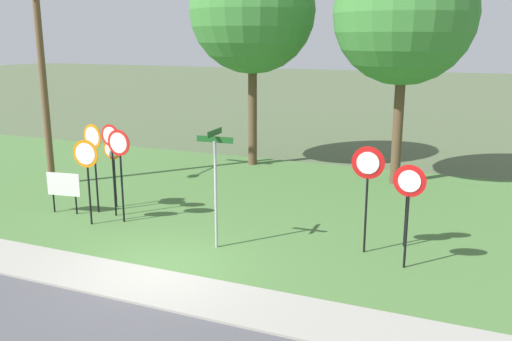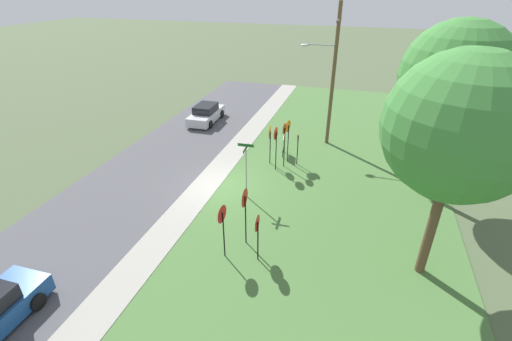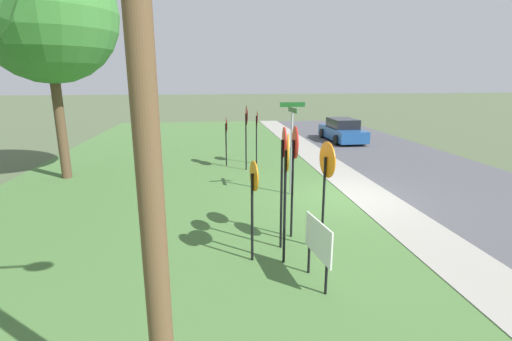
{
  "view_description": "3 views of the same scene",
  "coord_description": "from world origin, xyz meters",
  "px_view_note": "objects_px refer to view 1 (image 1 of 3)",
  "views": [
    {
      "loc": [
        6.67,
        -9.95,
        5.25
      ],
      "look_at": [
        1.08,
        3.16,
        1.79
      ],
      "focal_mm": 38.56,
      "sensor_mm": 36.0,
      "label": 1
    },
    {
      "loc": [
        15.58,
        6.88,
        10.14
      ],
      "look_at": [
        0.27,
        2.2,
        1.5
      ],
      "focal_mm": 24.9,
      "sensor_mm": 36.0,
      "label": 2
    },
    {
      "loc": [
        -11.04,
        4.38,
        3.82
      ],
      "look_at": [
        -0.27,
        3.04,
        1.1
      ],
      "focal_mm": 25.93,
      "sensor_mm": 36.0,
      "label": 3
    }
  ],
  "objects_px": {
    "yield_sign_near_left": "(409,192)",
    "utility_pole": "(37,47)",
    "stop_sign_near_right": "(113,159)",
    "stop_sign_far_left": "(112,151)",
    "oak_tree_right": "(405,14)",
    "stop_sign_near_left": "(120,155)",
    "stop_sign_far_center": "(86,163)",
    "yield_sign_near_right": "(408,187)",
    "stop_sign_far_right": "(94,149)",
    "notice_board": "(64,187)",
    "street_name_post": "(215,179)",
    "oak_tree_left": "(252,11)",
    "yield_sign_far_left": "(367,173)"
  },
  "relations": [
    {
      "from": "yield_sign_near_left",
      "to": "utility_pole",
      "type": "xyz_separation_m",
      "value": [
        -12.93,
        2.47,
        3.04
      ]
    },
    {
      "from": "stop_sign_near_right",
      "to": "yield_sign_near_left",
      "type": "relative_size",
      "value": 0.88
    },
    {
      "from": "stop_sign_far_left",
      "to": "oak_tree_right",
      "type": "relative_size",
      "value": 0.33
    },
    {
      "from": "stop_sign_near_left",
      "to": "stop_sign_near_right",
      "type": "relative_size",
      "value": 1.25
    },
    {
      "from": "stop_sign_far_center",
      "to": "yield_sign_near_right",
      "type": "distance_m",
      "value": 8.68
    },
    {
      "from": "stop_sign_far_right",
      "to": "yield_sign_near_right",
      "type": "bearing_deg",
      "value": 15.26
    },
    {
      "from": "stop_sign_near_left",
      "to": "yield_sign_near_left",
      "type": "height_order",
      "value": "stop_sign_near_left"
    },
    {
      "from": "notice_board",
      "to": "street_name_post",
      "type": "bearing_deg",
      "value": -15.49
    },
    {
      "from": "yield_sign_near_left",
      "to": "oak_tree_left",
      "type": "distance_m",
      "value": 12.15
    },
    {
      "from": "yield_sign_near_left",
      "to": "oak_tree_left",
      "type": "xyz_separation_m",
      "value": [
        -7.51,
        8.48,
        4.4
      ]
    },
    {
      "from": "stop_sign_near_left",
      "to": "yield_sign_far_left",
      "type": "relative_size",
      "value": 1.01
    },
    {
      "from": "street_name_post",
      "to": "oak_tree_right",
      "type": "bearing_deg",
      "value": 66.29
    },
    {
      "from": "oak_tree_right",
      "to": "yield_sign_near_left",
      "type": "bearing_deg",
      "value": -79.11
    },
    {
      "from": "yield_sign_far_left",
      "to": "utility_pole",
      "type": "relative_size",
      "value": 0.3
    },
    {
      "from": "stop_sign_far_left",
      "to": "oak_tree_left",
      "type": "relative_size",
      "value": 0.32
    },
    {
      "from": "stop_sign_far_center",
      "to": "yield_sign_near_left",
      "type": "distance_m",
      "value": 8.71
    },
    {
      "from": "stop_sign_near_left",
      "to": "street_name_post",
      "type": "distance_m",
      "value": 3.46
    },
    {
      "from": "stop_sign_far_center",
      "to": "oak_tree_left",
      "type": "bearing_deg",
      "value": 75.86
    },
    {
      "from": "stop_sign_far_center",
      "to": "stop_sign_far_left",
      "type": "bearing_deg",
      "value": 73.69
    },
    {
      "from": "stop_sign_far_left",
      "to": "street_name_post",
      "type": "bearing_deg",
      "value": -10.94
    },
    {
      "from": "yield_sign_far_left",
      "to": "yield_sign_near_left",
      "type": "bearing_deg",
      "value": -28.47
    },
    {
      "from": "yield_sign_near_right",
      "to": "street_name_post",
      "type": "bearing_deg",
      "value": -157.65
    },
    {
      "from": "stop_sign_far_center",
      "to": "notice_board",
      "type": "height_order",
      "value": "stop_sign_far_center"
    },
    {
      "from": "yield_sign_near_right",
      "to": "utility_pole",
      "type": "distance_m",
      "value": 13.19
    },
    {
      "from": "stop_sign_far_left",
      "to": "notice_board",
      "type": "xyz_separation_m",
      "value": [
        -1.57,
        -0.37,
        -1.15
      ]
    },
    {
      "from": "street_name_post",
      "to": "oak_tree_left",
      "type": "relative_size",
      "value": 0.35
    },
    {
      "from": "stop_sign_near_right",
      "to": "oak_tree_right",
      "type": "distance_m",
      "value": 10.89
    },
    {
      "from": "notice_board",
      "to": "stop_sign_far_right",
      "type": "bearing_deg",
      "value": 18.22
    },
    {
      "from": "stop_sign_far_left",
      "to": "oak_tree_right",
      "type": "height_order",
      "value": "oak_tree_right"
    },
    {
      "from": "stop_sign_near_left",
      "to": "street_name_post",
      "type": "xyz_separation_m",
      "value": [
        3.38,
        -0.69,
        -0.18
      ]
    },
    {
      "from": "stop_sign_near_right",
      "to": "oak_tree_left",
      "type": "xyz_separation_m",
      "value": [
        1.55,
        7.25,
        4.69
      ]
    },
    {
      "from": "yield_sign_near_right",
      "to": "notice_board",
      "type": "distance_m",
      "value": 10.01
    },
    {
      "from": "yield_sign_near_left",
      "to": "oak_tree_right",
      "type": "distance_m",
      "value": 8.85
    },
    {
      "from": "stop_sign_near_left",
      "to": "utility_pole",
      "type": "xyz_separation_m",
      "value": [
        -4.95,
        2.32,
        2.89
      ]
    },
    {
      "from": "stop_sign_near_right",
      "to": "yield_sign_near_right",
      "type": "height_order",
      "value": "stop_sign_near_right"
    },
    {
      "from": "stop_sign_far_left",
      "to": "yield_sign_far_left",
      "type": "relative_size",
      "value": 1.03
    },
    {
      "from": "stop_sign_near_left",
      "to": "oak_tree_left",
      "type": "distance_m",
      "value": 9.37
    },
    {
      "from": "oak_tree_right",
      "to": "yield_sign_far_left",
      "type": "bearing_deg",
      "value": -86.65
    },
    {
      "from": "utility_pole",
      "to": "yield_sign_near_right",
      "type": "bearing_deg",
      "value": -4.96
    },
    {
      "from": "stop_sign_near_left",
      "to": "oak_tree_right",
      "type": "distance_m",
      "value": 10.72
    },
    {
      "from": "notice_board",
      "to": "oak_tree_left",
      "type": "height_order",
      "value": "oak_tree_left"
    },
    {
      "from": "stop_sign_near_right",
      "to": "notice_board",
      "type": "distance_m",
      "value": 1.67
    },
    {
      "from": "notice_board",
      "to": "oak_tree_left",
      "type": "distance_m",
      "value": 10.27
    },
    {
      "from": "utility_pole",
      "to": "oak_tree_left",
      "type": "distance_m",
      "value": 8.21
    },
    {
      "from": "stop_sign_near_left",
      "to": "stop_sign_far_right",
      "type": "bearing_deg",
      "value": 163.61
    },
    {
      "from": "stop_sign_near_left",
      "to": "oak_tree_left",
      "type": "relative_size",
      "value": 0.31
    },
    {
      "from": "stop_sign_far_left",
      "to": "oak_tree_left",
      "type": "distance_m",
      "value": 9.09
    },
    {
      "from": "oak_tree_right",
      "to": "stop_sign_near_right",
      "type": "bearing_deg",
      "value": -139.64
    },
    {
      "from": "stop_sign_far_center",
      "to": "yield_sign_far_left",
      "type": "xyz_separation_m",
      "value": [
        7.64,
        0.98,
        0.23
      ]
    },
    {
      "from": "stop_sign_far_right",
      "to": "stop_sign_far_left",
      "type": "bearing_deg",
      "value": 4.99
    }
  ]
}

